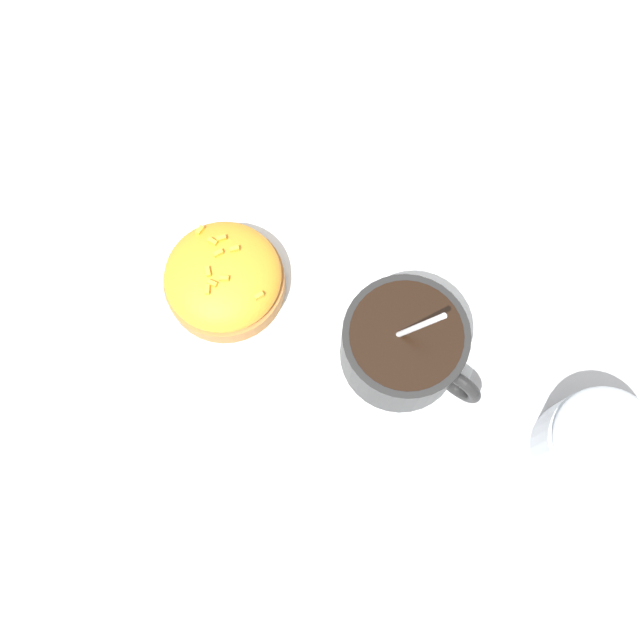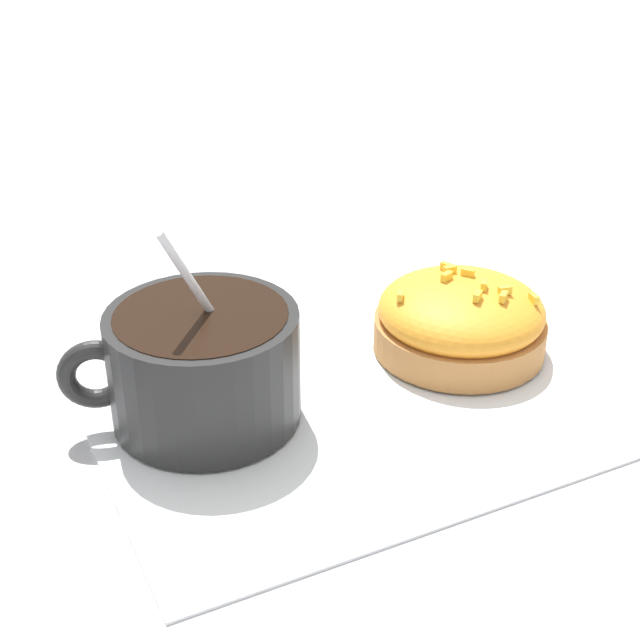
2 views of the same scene
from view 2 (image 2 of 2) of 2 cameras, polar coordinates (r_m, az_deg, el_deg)
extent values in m
plane|color=#B2B2B7|center=(0.47, 0.93, -3.56)|extent=(3.00, 3.00, 0.00)
cube|color=white|center=(0.47, 0.93, -3.41)|extent=(0.27, 0.26, 0.00)
cylinder|color=black|center=(0.43, -7.41, -2.94)|extent=(0.09, 0.09, 0.06)
cylinder|color=black|center=(0.41, -7.60, -0.21)|extent=(0.08, 0.08, 0.01)
torus|color=black|center=(0.43, -14.15, -3.45)|extent=(0.04, 0.02, 0.04)
ellipsoid|color=silver|center=(0.42, -10.02, -6.38)|extent=(0.03, 0.02, 0.01)
cylinder|color=silver|center=(0.41, -7.14, 0.72)|extent=(0.05, 0.02, 0.09)
cylinder|color=#B2753D|center=(0.49, 8.89, -0.87)|extent=(0.09, 0.09, 0.02)
ellipsoid|color=orange|center=(0.48, 9.02, 0.66)|extent=(0.09, 0.09, 0.03)
cube|color=yellow|center=(0.48, 13.53, 1.36)|extent=(0.00, 0.01, 0.00)
cube|color=yellow|center=(0.49, 9.15, 3.22)|extent=(0.01, 0.01, 0.00)
cube|color=yellow|center=(0.46, 10.06, 1.51)|extent=(0.01, 0.01, 0.00)
cube|color=yellow|center=(0.47, 11.75, 1.88)|extent=(0.01, 0.00, 0.00)
cube|color=yellow|center=(0.47, 11.65, 1.46)|extent=(0.01, 0.01, 0.00)
cube|color=yellow|center=(0.47, 10.45, 2.23)|extent=(0.01, 0.01, 0.00)
cube|color=yellow|center=(0.46, 5.36, 1.37)|extent=(0.01, 0.01, 0.00)
cube|color=yellow|center=(0.48, 8.06, 2.81)|extent=(0.01, 0.01, 0.00)
cube|color=yellow|center=(0.49, 8.32, 3.19)|extent=(0.01, 0.00, 0.00)
cube|color=yellow|center=(0.49, 8.12, 3.38)|extent=(0.01, 0.01, 0.00)
camera|label=1|loc=(0.60, -22.64, 58.53)|focal=42.00mm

